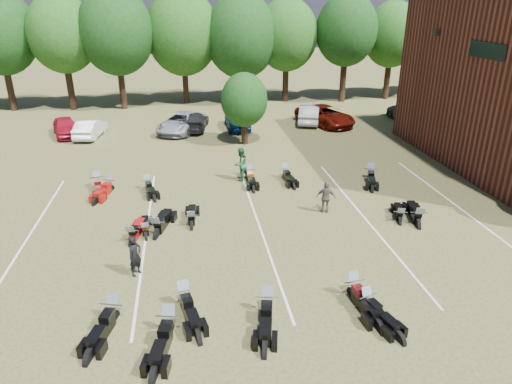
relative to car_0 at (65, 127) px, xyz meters
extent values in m
plane|color=brown|center=(14.88, -19.57, -0.68)|extent=(160.00, 160.00, 0.00)
imported|color=maroon|center=(0.00, 0.00, 0.00)|extent=(2.75, 4.28, 1.36)
imported|color=silver|center=(1.88, -0.65, -0.01)|extent=(1.95, 4.18, 1.33)
imported|color=gray|center=(8.51, -0.21, 0.04)|extent=(4.30, 5.72, 1.44)
imported|color=black|center=(9.53, 0.31, -0.02)|extent=(2.60, 4.76, 1.31)
imported|color=navy|center=(12.85, 0.07, 0.06)|extent=(1.81, 4.35, 1.47)
imported|color=#A4A5A0|center=(18.90, 0.90, 0.07)|extent=(2.88, 4.78, 1.49)
imported|color=#510D04|center=(19.98, 0.13, 0.08)|extent=(4.49, 6.03, 1.52)
imported|color=#3A3B3F|center=(27.20, 0.01, 0.12)|extent=(2.35, 5.51, 1.59)
imported|color=black|center=(6.75, -19.83, 0.11)|extent=(0.66, 0.68, 1.58)
imported|color=#235F35|center=(11.75, -10.93, 0.27)|extent=(1.17, 1.14, 1.89)
imported|color=#4F4C43|center=(15.22, -15.77, 0.10)|extent=(0.99, 0.70, 1.56)
cube|color=black|center=(24.23, -7.57, 6.82)|extent=(0.30, 0.40, 0.30)
cube|color=black|center=(24.35, -12.57, 6.32)|extent=(0.06, 3.00, 0.80)
cylinder|color=black|center=(-6.12, 9.43, 1.36)|extent=(0.58, 0.58, 4.08)
ellipsoid|color=#1E4C19|center=(-6.12, 9.43, 5.66)|extent=(6.00, 6.00, 6.90)
cylinder|color=black|center=(-1.12, 9.43, 1.36)|extent=(0.58, 0.58, 4.08)
ellipsoid|color=#1E4C19|center=(-1.12, 9.43, 5.66)|extent=(6.00, 6.00, 6.90)
cylinder|color=black|center=(3.88, 9.43, 1.36)|extent=(0.57, 0.58, 4.08)
ellipsoid|color=#1E4C19|center=(3.88, 9.43, 5.66)|extent=(6.00, 6.00, 6.90)
cylinder|color=black|center=(8.88, 9.43, 1.36)|extent=(0.57, 0.58, 4.08)
ellipsoid|color=#1E4C19|center=(8.88, 9.43, 5.66)|extent=(6.00, 6.00, 6.90)
cylinder|color=black|center=(13.88, 9.43, 1.36)|extent=(0.58, 0.58, 4.08)
ellipsoid|color=#1E4C19|center=(13.88, 9.43, 5.66)|extent=(6.00, 6.00, 6.90)
cylinder|color=black|center=(18.88, 9.43, 1.36)|extent=(0.57, 0.58, 4.08)
ellipsoid|color=#1E4C19|center=(18.88, 9.43, 5.66)|extent=(6.00, 6.00, 6.90)
cylinder|color=black|center=(23.88, 9.43, 1.36)|extent=(0.57, 0.58, 4.08)
ellipsoid|color=#1E4C19|center=(23.88, 9.43, 5.66)|extent=(6.00, 6.00, 6.90)
cylinder|color=black|center=(28.88, 9.43, 1.36)|extent=(0.57, 0.58, 4.08)
ellipsoid|color=#1E4C19|center=(28.88, 9.43, 5.66)|extent=(6.00, 6.00, 6.90)
cylinder|color=black|center=(33.88, 9.43, 1.36)|extent=(0.58, 0.58, 4.08)
ellipsoid|color=#1E4C19|center=(33.88, 9.43, 5.66)|extent=(6.00, 6.00, 6.90)
cylinder|color=black|center=(38.88, 9.43, 1.36)|extent=(0.58, 0.58, 4.08)
ellipsoid|color=#1E4C19|center=(38.88, 9.43, 5.66)|extent=(6.00, 6.00, 6.90)
cylinder|color=black|center=(12.88, -4.07, 0.27)|extent=(0.24, 0.24, 1.90)
sphere|color=#1E4C19|center=(12.88, -4.07, 2.42)|extent=(3.20, 3.20, 3.20)
cube|color=silver|center=(1.88, -16.57, -0.67)|extent=(0.10, 14.00, 0.01)
cube|color=silver|center=(6.88, -16.57, -0.67)|extent=(0.10, 14.00, 0.01)
cube|color=silver|center=(11.88, -16.57, -0.67)|extent=(0.10, 14.00, 0.01)
cube|color=silver|center=(16.88, -16.57, -0.67)|extent=(0.10, 14.00, 0.01)
cube|color=silver|center=(21.88, -16.57, -0.67)|extent=(0.10, 14.00, 0.01)
camera|label=1|loc=(8.91, -34.76, 8.80)|focal=32.00mm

